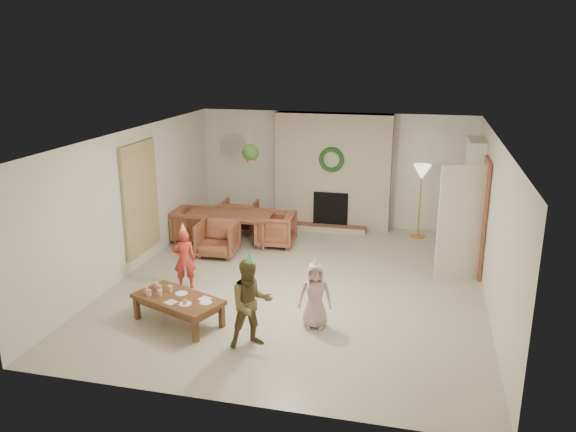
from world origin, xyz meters
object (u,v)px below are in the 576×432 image
(dining_chair_right, at_px, (275,229))
(coffee_table_top, at_px, (178,299))
(dining_chair_left, at_px, (193,224))
(dining_chair_far, at_px, (239,216))
(child_plaid, at_px, (251,304))
(child_red, at_px, (184,259))
(child_pink, at_px, (315,295))
(dining_table, at_px, (229,228))
(dining_chair_near, at_px, (218,239))

(dining_chair_right, bearing_deg, coffee_table_top, -10.75)
(dining_chair_left, bearing_deg, dining_chair_right, -90.00)
(dining_chair_far, distance_m, child_plaid, 4.99)
(child_red, bearing_deg, dining_chair_far, -110.52)
(dining_chair_left, height_order, coffee_table_top, dining_chair_left)
(coffee_table_top, distance_m, child_pink, 1.97)
(child_red, height_order, child_plaid, child_plaid)
(dining_chair_right, relative_size, child_pink, 0.78)
(dining_table, relative_size, dining_chair_left, 2.34)
(dining_chair_left, relative_size, child_pink, 0.78)
(dining_chair_far, xyz_separation_m, coffee_table_top, (0.50, -4.31, 0.03))
(child_plaid, bearing_deg, dining_chair_near, 86.30)
(dining_chair_right, bearing_deg, dining_chair_left, -90.00)
(child_red, bearing_deg, coffee_table_top, 86.98)
(child_red, relative_size, child_pink, 1.05)
(dining_chair_near, relative_size, dining_chair_right, 1.00)
(dining_chair_far, xyz_separation_m, child_pink, (2.43, -3.95, 0.14))
(dining_table, xyz_separation_m, coffee_table_top, (0.46, -3.54, 0.06))
(dining_chair_left, relative_size, dining_chair_right, 1.00)
(dining_table, bearing_deg, dining_chair_right, -0.00)
(dining_chair_left, bearing_deg, dining_chair_far, -45.00)
(dining_chair_left, distance_m, dining_chair_right, 1.73)
(child_plaid, bearing_deg, child_pink, 14.07)
(dining_table, distance_m, child_plaid, 4.26)
(dining_table, height_order, coffee_table_top, dining_table)
(dining_chair_near, height_order, coffee_table_top, dining_chair_near)
(dining_table, relative_size, dining_chair_right, 2.34)
(child_plaid, bearing_deg, child_red, 104.80)
(dining_chair_far, relative_size, child_plaid, 0.62)
(child_red, distance_m, child_pink, 2.49)
(coffee_table_top, bearing_deg, child_red, 130.82)
(dining_chair_near, height_order, child_red, child_red)
(dining_chair_left, distance_m, coffee_table_top, 3.71)
(dining_chair_near, height_order, dining_chair_left, same)
(child_pink, bearing_deg, dining_chair_left, 127.14)
(dining_chair_left, bearing_deg, dining_table, -90.00)
(child_plaid, bearing_deg, coffee_table_top, 131.76)
(dining_table, height_order, child_red, child_red)
(dining_chair_far, bearing_deg, dining_chair_near, 90.00)
(dining_chair_near, distance_m, child_red, 1.58)
(dining_chair_left, bearing_deg, child_plaid, -150.61)
(dining_chair_far, height_order, child_red, child_red)
(coffee_table_top, height_order, child_red, child_red)
(dining_chair_near, xyz_separation_m, child_pink, (2.36, -2.41, 0.14))
(dining_chair_near, xyz_separation_m, child_red, (0.01, -1.57, 0.16))
(dining_chair_right, bearing_deg, child_plaid, 7.38)
(dining_table, distance_m, dining_chair_far, 0.77)
(dining_chair_right, height_order, child_plaid, child_plaid)
(dining_chair_near, distance_m, child_pink, 3.38)
(child_red, bearing_deg, dining_chair_near, -111.78)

